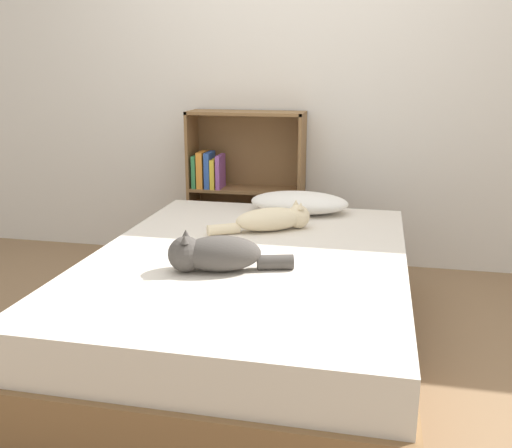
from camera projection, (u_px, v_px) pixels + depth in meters
The scene contains 7 objects.
ground_plane at pixel (249, 349), 2.72m from camera, with size 8.00×8.00×0.00m, color #846647.
wall_back at pixel (297, 75), 3.70m from camera, with size 8.00×0.06×2.50m.
bed at pixel (249, 303), 2.66m from camera, with size 1.44×1.98×0.48m.
pillow at pixel (299, 202), 3.31m from camera, with size 0.57×0.32×0.12m.
cat_light at pixel (274, 219), 2.95m from camera, with size 0.50×0.35×0.15m.
cat_dark at pixel (214, 254), 2.36m from camera, with size 0.52×0.26×0.17m.
bookshelf at pixel (243, 185), 3.84m from camera, with size 0.76×0.26×1.02m.
Camera 1 is at (0.55, -2.40, 1.31)m, focal length 40.00 mm.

